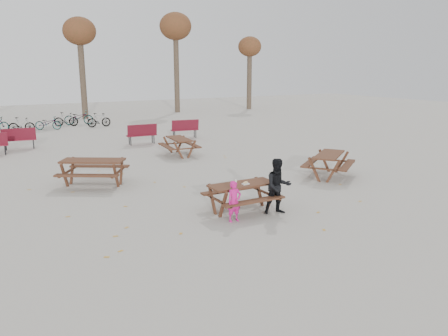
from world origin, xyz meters
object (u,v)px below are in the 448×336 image
picnic_table_far (179,147)px  picnic_table_east (329,165)px  soda_bottle (236,183)px  food_tray (246,184)px  main_picnic_table (242,190)px  child (234,201)px  picnic_table_north (94,173)px  adult (278,186)px

picnic_table_far → picnic_table_east: bearing=-148.8°
soda_bottle → picnic_table_east: 5.28m
food_tray → picnic_table_far: food_tray is taller
food_tray → picnic_table_far: size_ratio=0.10×
food_tray → picnic_table_east: size_ratio=0.09×
main_picnic_table → child: bearing=-135.0°
main_picnic_table → picnic_table_east: (4.67, 1.77, -0.17)m
picnic_table_north → picnic_table_east: bearing=10.1°
main_picnic_table → picnic_table_north: size_ratio=0.90×
food_tray → picnic_table_north: picnic_table_north is taller
soda_bottle → picnic_table_north: bearing=119.2°
picnic_table_east → picnic_table_far: size_ratio=1.08×
child → adult: bearing=-2.5°
adult → picnic_table_north: 6.39m
child → adult: size_ratio=0.70×
main_picnic_table → adult: (0.73, -0.62, 0.16)m
food_tray → soda_bottle: soda_bottle is taller
adult → main_picnic_table: bearing=154.0°
soda_bottle → child: bearing=-123.8°
soda_bottle → child: 0.69m
main_picnic_table → food_tray: food_tray is taller
child → picnic_table_far: bearing=74.5°
main_picnic_table → soda_bottle: bearing=-161.5°
food_tray → picnic_table_far: (1.56, 8.04, -0.41)m
picnic_table_east → child: bearing=167.9°
picnic_table_east → picnic_table_far: bearing=80.4°
child → food_tray: bearing=35.7°
child → picnic_table_north: 5.71m
picnic_table_east → picnic_table_north: (-7.56, 2.86, 0.02)m
picnic_table_far → food_tray: bearing=173.6°
child → adult: 1.34m
main_picnic_table → child: size_ratio=1.71×
picnic_table_east → picnic_table_far: (-3.08, 6.15, -0.03)m
child → adult: adult is taller
main_picnic_table → picnic_table_far: size_ratio=1.01×
child → picnic_table_east: bearing=22.9°
picnic_table_east → adult: bearing=175.0°
main_picnic_table → soda_bottle: size_ratio=10.59×
picnic_table_far → soda_bottle: bearing=171.6°
food_tray → picnic_table_north: 5.59m
food_tray → adult: 0.86m
adult → food_tray: bearing=159.0°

